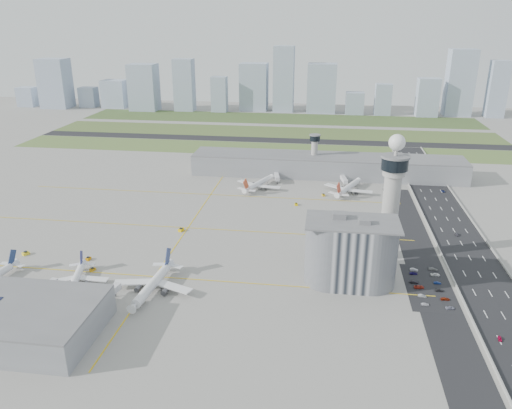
# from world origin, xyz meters

# --- Properties ---
(ground) EXTENTS (1000.00, 1000.00, 0.00)m
(ground) POSITION_xyz_m (0.00, 0.00, 0.00)
(ground) COLOR #9E9B93
(grass_strip_0) EXTENTS (480.00, 50.00, 0.08)m
(grass_strip_0) POSITION_xyz_m (-20.00, 225.00, 0.04)
(grass_strip_0) COLOR #4D6931
(grass_strip_0) RESTS_ON ground
(grass_strip_1) EXTENTS (480.00, 60.00, 0.08)m
(grass_strip_1) POSITION_xyz_m (-20.00, 300.00, 0.04)
(grass_strip_1) COLOR #425629
(grass_strip_1) RESTS_ON ground
(grass_strip_2) EXTENTS (480.00, 70.00, 0.08)m
(grass_strip_2) POSITION_xyz_m (-20.00, 380.00, 0.04)
(grass_strip_2) COLOR #3F5729
(grass_strip_2) RESTS_ON ground
(runway) EXTENTS (480.00, 22.00, 0.10)m
(runway) POSITION_xyz_m (-20.00, 262.00, 0.06)
(runway) COLOR black
(runway) RESTS_ON ground
(highway) EXTENTS (28.00, 500.00, 0.10)m
(highway) POSITION_xyz_m (115.00, 0.00, 0.05)
(highway) COLOR black
(highway) RESTS_ON ground
(barrier_left) EXTENTS (0.60, 500.00, 1.20)m
(barrier_left) POSITION_xyz_m (101.00, 0.00, 0.60)
(barrier_left) COLOR #9E9E99
(barrier_left) RESTS_ON ground
(barrier_right) EXTENTS (0.60, 500.00, 1.20)m
(barrier_right) POSITION_xyz_m (129.00, 0.00, 0.60)
(barrier_right) COLOR #9E9E99
(barrier_right) RESTS_ON ground
(landside_road) EXTENTS (18.00, 260.00, 0.08)m
(landside_road) POSITION_xyz_m (90.00, -10.00, 0.04)
(landside_road) COLOR black
(landside_road) RESTS_ON ground
(parking_lot) EXTENTS (20.00, 44.00, 0.10)m
(parking_lot) POSITION_xyz_m (88.00, -22.00, 0.05)
(parking_lot) COLOR black
(parking_lot) RESTS_ON ground
(taxiway_line_h_0) EXTENTS (260.00, 0.60, 0.01)m
(taxiway_line_h_0) POSITION_xyz_m (-40.00, -30.00, 0.01)
(taxiway_line_h_0) COLOR yellow
(taxiway_line_h_0) RESTS_ON ground
(taxiway_line_h_1) EXTENTS (260.00, 0.60, 0.01)m
(taxiway_line_h_1) POSITION_xyz_m (-40.00, 30.00, 0.01)
(taxiway_line_h_1) COLOR yellow
(taxiway_line_h_1) RESTS_ON ground
(taxiway_line_h_2) EXTENTS (260.00, 0.60, 0.01)m
(taxiway_line_h_2) POSITION_xyz_m (-40.00, 90.00, 0.01)
(taxiway_line_h_2) COLOR yellow
(taxiway_line_h_2) RESTS_ON ground
(taxiway_line_v) EXTENTS (0.60, 260.00, 0.01)m
(taxiway_line_v) POSITION_xyz_m (-40.00, 30.00, 0.01)
(taxiway_line_v) COLOR yellow
(taxiway_line_v) RESTS_ON ground
(control_tower) EXTENTS (14.00, 14.00, 64.50)m
(control_tower) POSITION_xyz_m (72.00, 8.00, 35.04)
(control_tower) COLOR #ADAAA5
(control_tower) RESTS_ON ground
(secondary_tower) EXTENTS (8.60, 8.60, 31.90)m
(secondary_tower) POSITION_xyz_m (30.00, 150.00, 18.80)
(secondary_tower) COLOR #ADAAA5
(secondary_tower) RESTS_ON ground
(admin_building) EXTENTS (42.00, 24.00, 33.50)m
(admin_building) POSITION_xyz_m (51.99, -22.00, 15.30)
(admin_building) COLOR #B2B2B7
(admin_building) RESTS_ON ground
(terminal_pier) EXTENTS (210.00, 32.00, 15.80)m
(terminal_pier) POSITION_xyz_m (40.00, 148.00, 7.90)
(terminal_pier) COLOR gray
(terminal_pier) RESTS_ON ground
(airplane_near_b) EXTENTS (38.14, 41.97, 9.95)m
(airplane_near_b) POSITION_xyz_m (-73.36, -43.22, 4.98)
(airplane_near_b) COLOR white
(airplane_near_b) RESTS_ON ground
(airplane_near_c) EXTENTS (41.31, 47.38, 12.43)m
(airplane_near_c) POSITION_xyz_m (-36.24, -43.85, 6.21)
(airplane_near_c) COLOR white
(airplane_near_c) RESTS_ON ground
(airplane_far_a) EXTENTS (48.42, 51.83, 11.63)m
(airplane_far_a) POSITION_xyz_m (-8.39, 109.83, 5.82)
(airplane_far_a) COLOR white
(airplane_far_a) RESTS_ON ground
(airplane_far_b) EXTENTS (50.14, 53.44, 11.91)m
(airplane_far_b) POSITION_xyz_m (56.07, 109.44, 5.96)
(airplane_far_b) COLOR white
(airplane_far_b) RESTS_ON ground
(jet_bridge_near_1) EXTENTS (5.39, 14.31, 5.70)m
(jet_bridge_near_1) POSITION_xyz_m (-83.00, -61.00, 2.85)
(jet_bridge_near_1) COLOR silver
(jet_bridge_near_1) RESTS_ON ground
(jet_bridge_near_2) EXTENTS (5.39, 14.31, 5.70)m
(jet_bridge_near_2) POSITION_xyz_m (-53.00, -61.00, 2.85)
(jet_bridge_near_2) COLOR silver
(jet_bridge_near_2) RESTS_ON ground
(jet_bridge_far_0) EXTENTS (5.39, 14.31, 5.70)m
(jet_bridge_far_0) POSITION_xyz_m (2.00, 132.00, 2.85)
(jet_bridge_far_0) COLOR silver
(jet_bridge_far_0) RESTS_ON ground
(jet_bridge_far_1) EXTENTS (5.39, 14.31, 5.70)m
(jet_bridge_far_1) POSITION_xyz_m (52.00, 132.00, 2.85)
(jet_bridge_far_1) COLOR silver
(jet_bridge_far_1) RESTS_ON ground
(tug_0) EXTENTS (3.82, 4.11, 1.97)m
(tug_0) POSITION_xyz_m (-114.62, -16.58, 0.98)
(tug_0) COLOR yellow
(tug_0) RESTS_ON ground
(tug_1) EXTENTS (2.20, 3.04, 1.69)m
(tug_1) POSITION_xyz_m (-79.47, -17.67, 0.84)
(tug_1) COLOR orange
(tug_1) RESTS_ON ground
(tug_2) EXTENTS (2.83, 3.28, 1.60)m
(tug_2) POSITION_xyz_m (-72.09, -28.33, 0.80)
(tug_2) COLOR orange
(tug_2) RESTS_ON ground
(tug_3) EXTENTS (3.26, 3.87, 1.91)m
(tug_3) POSITION_xyz_m (-42.59, 24.87, 0.96)
(tug_3) COLOR #F6C000
(tug_3) RESTS_ON ground
(tug_4) EXTENTS (2.33, 3.09, 1.66)m
(tug_4) POSITION_xyz_m (20.95, 77.13, 0.83)
(tug_4) COLOR #F6CB00
(tug_4) RESTS_ON ground
(tug_5) EXTENTS (2.72, 3.32, 1.67)m
(tug_5) POSITION_xyz_m (38.64, 98.21, 0.83)
(tug_5) COLOR gold
(tug_5) RESTS_ON ground
(car_lot_0) EXTENTS (3.36, 1.36, 1.14)m
(car_lot_0) POSITION_xyz_m (84.02, -38.19, 0.57)
(car_lot_0) COLOR silver
(car_lot_0) RESTS_ON ground
(car_lot_1) EXTENTS (3.70, 1.57, 1.19)m
(car_lot_1) POSITION_xyz_m (83.98, -31.27, 0.59)
(car_lot_1) COLOR #9E9FA0
(car_lot_1) RESTS_ON ground
(car_lot_2) EXTENTS (4.93, 2.87, 1.29)m
(car_lot_2) POSITION_xyz_m (83.85, -23.51, 0.64)
(car_lot_2) COLOR #A32718
(car_lot_2) RESTS_ON ground
(car_lot_3) EXTENTS (4.12, 1.87, 1.17)m
(car_lot_3) POSITION_xyz_m (82.37, -19.15, 0.59)
(car_lot_3) COLOR #28252D
(car_lot_3) RESTS_ON ground
(car_lot_4) EXTENTS (3.94, 2.02, 1.28)m
(car_lot_4) POSITION_xyz_m (83.35, -10.28, 0.64)
(car_lot_4) COLOR navy
(car_lot_4) RESTS_ON ground
(car_lot_5) EXTENTS (3.98, 1.85, 1.26)m
(car_lot_5) POSITION_xyz_m (84.13, -6.49, 0.63)
(car_lot_5) COLOR silver
(car_lot_5) RESTS_ON ground
(car_lot_6) EXTENTS (4.15, 2.39, 1.09)m
(car_lot_6) POSITION_xyz_m (94.15, -39.76, 0.54)
(car_lot_6) COLOR #8A8BA2
(car_lot_6) RESTS_ON ground
(car_lot_7) EXTENTS (4.13, 1.98, 1.16)m
(car_lot_7) POSITION_xyz_m (93.58, -32.54, 0.58)
(car_lot_7) COLOR maroon
(car_lot_7) RESTS_ON ground
(car_lot_8) EXTENTS (3.70, 1.50, 1.26)m
(car_lot_8) POSITION_xyz_m (92.42, -25.26, 0.63)
(car_lot_8) COLOR #252528
(car_lot_8) RESTS_ON ground
(car_lot_9) EXTENTS (3.38, 1.36, 1.09)m
(car_lot_9) POSITION_xyz_m (92.99, -18.32, 0.55)
(car_lot_9) COLOR navy
(car_lot_9) RESTS_ON ground
(car_lot_10) EXTENTS (4.60, 2.38, 1.24)m
(car_lot_10) POSITION_xyz_m (93.57, -10.27, 0.62)
(car_lot_10) COLOR white
(car_lot_10) RESTS_ON ground
(car_lot_11) EXTENTS (4.58, 2.48, 1.26)m
(car_lot_11) POSITION_xyz_m (93.62, -4.68, 0.63)
(car_lot_11) COLOR gray
(car_lot_11) RESTS_ON ground
(car_hw_0) EXTENTS (1.70, 3.35, 1.09)m
(car_hw_0) POSITION_xyz_m (108.27, -59.74, 0.55)
(car_hw_0) COLOR #B10537
(car_hw_0) RESTS_ON ground
(car_hw_1) EXTENTS (1.59, 3.90, 1.26)m
(car_hw_1) POSITION_xyz_m (114.91, 40.75, 0.63)
(car_hw_1) COLOR #232227
(car_hw_1) RESTS_ON ground
(car_hw_2) EXTENTS (2.29, 4.16, 1.11)m
(car_hw_2) POSITION_xyz_m (123.12, 118.75, 0.55)
(car_hw_2) COLOR navy
(car_hw_2) RESTS_ON ground
(car_hw_4) EXTENTS (1.91, 3.66, 1.19)m
(car_hw_4) POSITION_xyz_m (108.70, 177.79, 0.59)
(car_hw_4) COLOR #969696
(car_hw_4) RESTS_ON ground
(skyline_bldg_0) EXTENTS (24.05, 19.24, 26.50)m
(skyline_bldg_0) POSITION_xyz_m (-377.77, 421.70, 13.25)
(skyline_bldg_0) COLOR #9EADC1
(skyline_bldg_0) RESTS_ON ground
(skyline_bldg_1) EXTENTS (37.63, 30.10, 65.60)m
(skyline_bldg_1) POSITION_xyz_m (-331.22, 417.61, 32.80)
(skyline_bldg_1) COLOR #9EADC1
(skyline_bldg_1) RESTS_ON ground
(skyline_bldg_2) EXTENTS (22.81, 18.25, 26.79)m
(skyline_bldg_2) POSITION_xyz_m (-291.25, 430.16, 13.39)
(skyline_bldg_2) COLOR #9EADC1
(skyline_bldg_2) RESTS_ON ground
(skyline_bldg_3) EXTENTS (32.30, 25.84, 36.93)m
(skyline_bldg_3) POSITION_xyz_m (-252.58, 431.35, 18.47)
(skyline_bldg_3) COLOR #9EADC1
(skyline_bldg_3) RESTS_ON ground
(skyline_bldg_4) EXTENTS (35.81, 28.65, 60.36)m
(skyline_bldg_4) POSITION_xyz_m (-204.47, 415.19, 30.18)
(skyline_bldg_4) COLOR #9EADC1
(skyline_bldg_4) RESTS_ON ground
(skyline_bldg_5) EXTENTS (25.49, 20.39, 66.89)m
(skyline_bldg_5) POSITION_xyz_m (-150.11, 419.66, 33.44)
(skyline_bldg_5) COLOR #9EADC1
(skyline_bldg_5) RESTS_ON ground
(skyline_bldg_6) EXTENTS (20.04, 16.03, 45.20)m
(skyline_bldg_6) POSITION_xyz_m (-102.68, 417.90, 22.60)
(skyline_bldg_6) COLOR #9EADC1
(skyline_bldg_6) RESTS_ON ground
(skyline_bldg_7) EXTENTS (35.76, 28.61, 61.22)m
(skyline_bldg_7) POSITION_xyz_m (-59.44, 436.89, 30.61)
(skyline_bldg_7) COLOR #9EADC1
(skyline_bldg_7) RESTS_ON ground
(skyline_bldg_8) EXTENTS (26.33, 21.06, 83.39)m
(skyline_bldg_8) POSITION_xyz_m (-19.42, 431.56, 41.69)
(skyline_bldg_8) COLOR #9EADC1
(skyline_bldg_8) RESTS_ON ground
(skyline_bldg_9) EXTENTS (36.96, 29.57, 62.11)m
(skyline_bldg_9) POSITION_xyz_m (30.27, 432.32, 31.06)
(skyline_bldg_9) COLOR #9EADC1
(skyline_bldg_9) RESTS_ON ground
(skyline_bldg_10) EXTENTS (23.01, 18.41, 27.75)m
(skyline_bldg_10) POSITION_xyz_m (73.27, 423.68, 13.87)
(skyline_bldg_10) COLOR #9EADC1
(skyline_bldg_10) RESTS_ON ground
(skyline_bldg_11) EXTENTS (20.22, 16.18, 38.97)m
(skyline_bldg_11) POSITION_xyz_m (108.28, 423.34, 19.48)
(skyline_bldg_11) COLOR #9EADC1
(skyline_bldg_11) RESTS_ON ground
(skyline_bldg_12) EXTENTS (26.14, 20.92, 46.89)m
(skyline_bldg_12) POSITION_xyz_m (162.17, 421.29, 23.44)
(skyline_bldg_12) COLOR #9EADC1
(skyline_bldg_12) RESTS_ON ground
(skyline_bldg_13) EXTENTS (32.26, 25.81, 81.20)m
(skyline_bldg_13) POSITION_xyz_m (201.27, 433.27, 40.60)
(skyline_bldg_13) COLOR #9EADC1
(skyline_bldg_13) RESTS_ON ground
(skyline_bldg_14) EXTENTS (21.59, 17.28, 68.75)m
(skyline_bldg_14) POSITION_xyz_m (244.74, 426.38, 34.37)
(skyline_bldg_14) COLOR #9EADC1
(skyline_bldg_14) RESTS_ON ground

